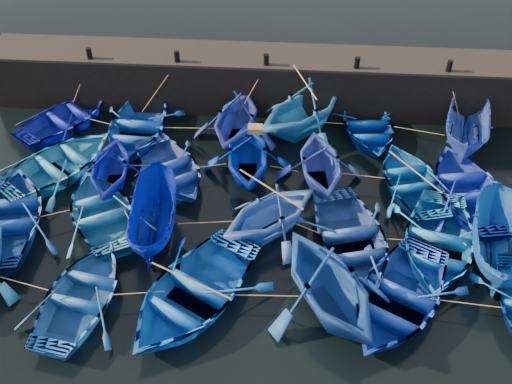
# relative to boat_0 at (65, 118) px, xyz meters

# --- Properties ---
(ground) EXTENTS (120.00, 120.00, 0.00)m
(ground) POSITION_rel_boat_0_xyz_m (9.07, -7.88, -0.49)
(ground) COLOR black
(ground) RESTS_ON ground
(quay_wall) EXTENTS (26.00, 2.50, 2.50)m
(quay_wall) POSITION_rel_boat_0_xyz_m (9.07, 2.62, 0.76)
(quay_wall) COLOR black
(quay_wall) RESTS_ON ground
(quay_top) EXTENTS (26.00, 2.50, 0.12)m
(quay_top) POSITION_rel_boat_0_xyz_m (9.07, 2.62, 2.07)
(quay_top) COLOR black
(quay_top) RESTS_ON quay_wall
(bollard_0) EXTENTS (0.24, 0.24, 0.50)m
(bollard_0) POSITION_rel_boat_0_xyz_m (1.07, 1.72, 2.38)
(bollard_0) COLOR black
(bollard_0) RESTS_ON quay_top
(bollard_1) EXTENTS (0.24, 0.24, 0.50)m
(bollard_1) POSITION_rel_boat_0_xyz_m (5.07, 1.72, 2.38)
(bollard_1) COLOR black
(bollard_1) RESTS_ON quay_top
(bollard_2) EXTENTS (0.24, 0.24, 0.50)m
(bollard_2) POSITION_rel_boat_0_xyz_m (9.07, 1.72, 2.38)
(bollard_2) COLOR black
(bollard_2) RESTS_ON quay_top
(bollard_3) EXTENTS (0.24, 0.24, 0.50)m
(bollard_3) POSITION_rel_boat_0_xyz_m (13.07, 1.72, 2.38)
(bollard_3) COLOR black
(bollard_3) RESTS_ON quay_top
(bollard_4) EXTENTS (0.24, 0.24, 0.50)m
(bollard_4) POSITION_rel_boat_0_xyz_m (17.07, 1.72, 2.38)
(bollard_4) COLOR black
(bollard_4) RESTS_ON quay_top
(boat_0) EXTENTS (5.49, 5.79, 0.98)m
(boat_0) POSITION_rel_boat_0_xyz_m (0.00, 0.00, 0.00)
(boat_0) COLOR #0C189F
(boat_0) RESTS_ON ground
(boat_1) EXTENTS (3.92, 5.39, 1.10)m
(boat_1) POSITION_rel_boat_0_xyz_m (3.42, -0.53, 0.06)
(boat_1) COLOR blue
(boat_1) RESTS_ON ground
(boat_2) EXTENTS (4.39, 4.89, 2.30)m
(boat_2) POSITION_rel_boat_0_xyz_m (7.88, -0.40, 0.66)
(boat_2) COLOR #213495
(boat_2) RESTS_ON ground
(boat_3) EXTENTS (6.46, 6.46, 2.58)m
(boat_3) POSITION_rel_boat_0_xyz_m (10.79, 0.40, 0.80)
(boat_3) COLOR #216BB4
(boat_3) RESTS_ON ground
(boat_4) EXTENTS (3.84, 5.04, 0.98)m
(boat_4) POSITION_rel_boat_0_xyz_m (13.73, 0.35, 0.00)
(boat_4) COLOR navy
(boat_4) RESTS_ON ground
(boat_5) EXTENTS (3.04, 5.22, 1.90)m
(boat_5) POSITION_rel_boat_0_xyz_m (17.92, -0.20, 0.46)
(boat_5) COLOR #253FA0
(boat_5) RESTS_ON ground
(boat_6) EXTENTS (6.14, 6.42, 1.08)m
(boat_6) POSITION_rel_boat_0_xyz_m (0.82, -3.36, 0.05)
(boat_6) COLOR #247BCE
(boat_6) RESTS_ON ground
(boat_7) EXTENTS (3.67, 4.14, 2.00)m
(boat_7) POSITION_rel_boat_0_xyz_m (3.22, -3.90, 0.51)
(boat_7) COLOR #0C179F
(boat_7) RESTS_ON ground
(boat_8) EXTENTS (5.42, 5.76, 0.97)m
(boat_8) POSITION_rel_boat_0_xyz_m (5.42, -3.25, -0.00)
(boat_8) COLOR #22429D
(boat_8) RESTS_ON ground
(boat_9) EXTENTS (4.08, 4.61, 2.25)m
(boat_9) POSITION_rel_boat_0_xyz_m (8.61, -2.86, 0.64)
(boat_9) COLOR #0021A5
(boat_9) RESTS_ON ground
(boat_10) EXTENTS (4.04, 4.53, 2.16)m
(boat_10) POSITION_rel_boat_0_xyz_m (11.56, -3.15, 0.59)
(boat_10) COLOR #273DA4
(boat_10) RESTS_ON ground
(boat_11) EXTENTS (4.37, 5.32, 0.96)m
(boat_11) POSITION_rel_boat_0_xyz_m (15.25, -3.35, -0.01)
(boat_11) COLOR #0950A2
(boat_11) RESTS_ON ground
(boat_12) EXTENTS (4.64, 5.89, 1.11)m
(boat_12) POSITION_rel_boat_0_xyz_m (17.37, -3.80, 0.06)
(boat_12) COLOR #152CBC
(boat_12) RESTS_ON ground
(boat_13) EXTENTS (4.91, 6.09, 1.12)m
(boat_13) POSITION_rel_boat_0_xyz_m (0.02, -6.57, 0.07)
(boat_13) COLOR navy
(boat_13) RESTS_ON ground
(boat_14) EXTENTS (5.27, 5.79, 0.98)m
(boat_14) POSITION_rel_boat_0_xyz_m (3.32, -5.91, 0.00)
(boat_14) COLOR #2671B3
(boat_14) RESTS_ON ground
(boat_15) EXTENTS (2.01, 4.54, 1.71)m
(boat_15) POSITION_rel_boat_0_xyz_m (5.44, -6.45, 0.37)
(boat_15) COLOR #000F87
(boat_15) RESTS_ON ground
(boat_16) EXTENTS (5.40, 5.34, 2.15)m
(boat_16) POSITION_rel_boat_0_xyz_m (9.68, -6.13, 0.59)
(boat_16) COLOR blue
(boat_16) RESTS_ON ground
(boat_17) EXTENTS (4.88, 5.90, 1.06)m
(boat_17) POSITION_rel_boat_0_xyz_m (12.61, -6.68, 0.04)
(boat_17) COLOR #1F4790
(boat_17) RESTS_ON ground
(boat_18) EXTENTS (4.82, 5.94, 1.08)m
(boat_18) POSITION_rel_boat_0_xyz_m (15.68, -6.69, 0.05)
(boat_18) COLOR blue
(boat_18) RESTS_ON ground
(boat_19) EXTENTS (2.52, 4.78, 1.76)m
(boat_19) POSITION_rel_boat_0_xyz_m (17.55, -6.81, 0.39)
(boat_19) COLOR #0F4A96
(boat_19) RESTS_ON ground
(boat_21) EXTENTS (4.04, 5.12, 0.96)m
(boat_21) POSITION_rel_boat_0_xyz_m (3.76, -9.84, -0.01)
(boat_21) COLOR #1B5297
(boat_21) RESTS_ON ground
(boat_22) EXTENTS (6.29, 6.91, 1.17)m
(boat_22) POSITION_rel_boat_0_xyz_m (7.32, -9.57, 0.10)
(boat_22) COLOR blue
(boat_22) RESTS_ON ground
(boat_23) EXTENTS (6.05, 6.31, 2.57)m
(boat_23) POSITION_rel_boat_0_xyz_m (11.69, -9.45, 0.80)
(boat_23) COLOR #154698
(boat_23) RESTS_ON ground
(boat_24) EXTENTS (5.89, 6.49, 1.10)m
(boat_24) POSITION_rel_boat_0_xyz_m (13.97, -9.25, 0.06)
(boat_24) COLOR #143BC0
(boat_24) RESTS_ON ground
(wooden_crate) EXTENTS (0.56, 0.44, 0.23)m
(wooden_crate) POSITION_rel_boat_0_xyz_m (8.91, -2.86, 1.88)
(wooden_crate) COLOR olive
(wooden_crate) RESTS_ON boat_9
(mooring_ropes) EXTENTS (17.97, 11.50, 2.10)m
(mooring_ropes) POSITION_rel_boat_0_xyz_m (8.79, -2.92, 0.38)
(mooring_ropes) COLOR tan
(mooring_ropes) RESTS_ON ground
(loose_oars) EXTENTS (10.18, 12.05, 1.68)m
(loose_oars) POSITION_rel_boat_0_xyz_m (10.76, -4.66, 1.26)
(loose_oars) COLOR #99724C
(loose_oars) RESTS_ON ground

